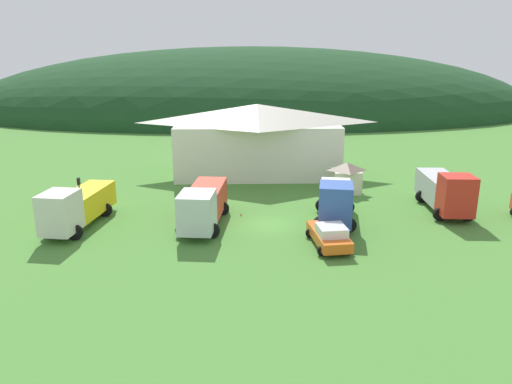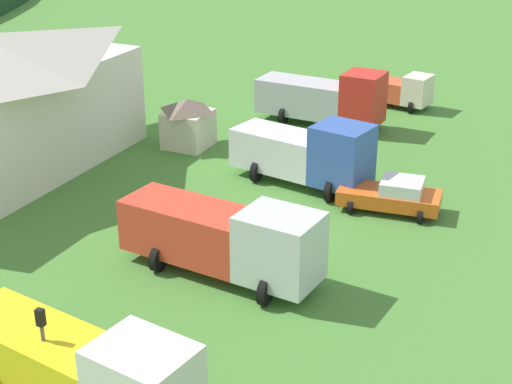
# 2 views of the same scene
# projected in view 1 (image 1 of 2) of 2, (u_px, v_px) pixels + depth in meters

# --- Properties ---
(ground_plane) EXTENTS (200.00, 200.00, 0.00)m
(ground_plane) POSITION_uv_depth(u_px,v_px,m) (269.00, 225.00, 37.79)
(ground_plane) COLOR #477F33
(forested_hill_backdrop) EXTENTS (121.48, 60.00, 27.33)m
(forested_hill_backdrop) POSITION_uv_depth(u_px,v_px,m) (251.00, 112.00, 106.47)
(forested_hill_backdrop) COLOR #193D1E
(forested_hill_backdrop) RESTS_ON ground
(depot_building) EXTENTS (18.33, 9.32, 7.51)m
(depot_building) POSITION_uv_depth(u_px,v_px,m) (257.00, 138.00, 52.30)
(depot_building) COLOR white
(depot_building) RESTS_ON ground
(play_shed_cream) EXTENTS (2.74, 2.63, 2.86)m
(play_shed_cream) POSITION_uv_depth(u_px,v_px,m) (346.00, 177.00, 46.07)
(play_shed_cream) COLOR beige
(play_shed_cream) RESTS_ON ground
(flatbed_truck_yellow) EXTENTS (3.79, 8.72, 3.44)m
(flatbed_truck_yellow) POSITION_uv_depth(u_px,v_px,m) (76.00, 206.00, 36.70)
(flatbed_truck_yellow) COLOR silver
(flatbed_truck_yellow) RESTS_ON ground
(tow_truck_silver) EXTENTS (3.74, 8.70, 3.31)m
(tow_truck_silver) POSITION_uv_depth(u_px,v_px,m) (203.00, 204.00, 37.03)
(tow_truck_silver) COLOR silver
(tow_truck_silver) RESTS_ON ground
(box_truck_blue) EXTENTS (3.97, 7.76, 3.61)m
(box_truck_blue) POSITION_uv_depth(u_px,v_px,m) (335.00, 200.00, 37.73)
(box_truck_blue) COLOR #3356AD
(box_truck_blue) RESTS_ON ground
(crane_truck_red) EXTENTS (3.55, 8.15, 3.68)m
(crane_truck_red) POSITION_uv_depth(u_px,v_px,m) (445.00, 190.00, 40.42)
(crane_truck_red) COLOR red
(crane_truck_red) RESTS_ON ground
(service_pickup_orange) EXTENTS (2.78, 5.00, 1.66)m
(service_pickup_orange) POSITION_uv_depth(u_px,v_px,m) (329.00, 235.00, 33.40)
(service_pickup_orange) COLOR orange
(service_pickup_orange) RESTS_ON ground
(traffic_light_west) EXTENTS (0.20, 0.32, 3.56)m
(traffic_light_west) POSITION_uv_depth(u_px,v_px,m) (80.00, 195.00, 37.85)
(traffic_light_west) COLOR #4C4C51
(traffic_light_west) RESTS_ON ground
(traffic_cone_near_pickup) EXTENTS (0.36, 0.36, 0.51)m
(traffic_cone_near_pickup) POSITION_uv_depth(u_px,v_px,m) (241.00, 216.00, 39.81)
(traffic_cone_near_pickup) COLOR orange
(traffic_cone_near_pickup) RESTS_ON ground
(traffic_cone_mid_row) EXTENTS (0.36, 0.36, 0.56)m
(traffic_cone_mid_row) POSITION_uv_depth(u_px,v_px,m) (222.00, 214.00, 40.26)
(traffic_cone_mid_row) COLOR orange
(traffic_cone_mid_row) RESTS_ON ground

